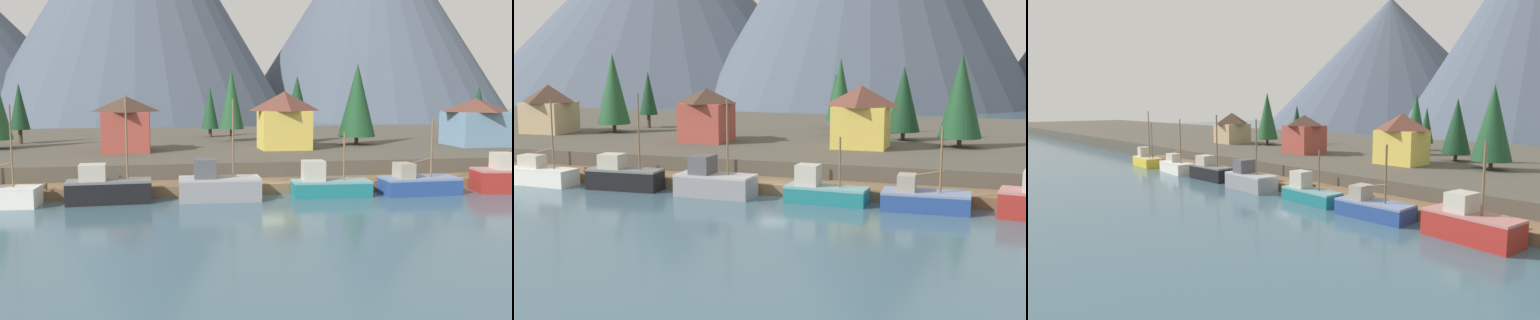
# 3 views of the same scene
# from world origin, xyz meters

# --- Properties ---
(ground_plane) EXTENTS (400.00, 400.00, 1.00)m
(ground_plane) POSITION_xyz_m (0.00, 20.00, -0.50)
(ground_plane) COLOR #3D5B6B
(dock) EXTENTS (80.00, 4.00, 1.60)m
(dock) POSITION_xyz_m (0.00, 1.99, 0.50)
(dock) COLOR brown
(dock) RESTS_ON ground_plane
(shoreline_bank) EXTENTS (400.00, 56.00, 2.50)m
(shoreline_bank) POSITION_xyz_m (0.00, 32.00, 1.25)
(shoreline_bank) COLOR #4C473D
(shoreline_bank) RESTS_ON ground_plane
(mountain_east_peak) EXTENTS (95.65, 95.65, 75.12)m
(mountain_east_peak) POSITION_xyz_m (66.17, 150.66, 37.56)
(mountain_east_peak) COLOR #475160
(mountain_east_peak) RESTS_ON ground_plane
(fishing_boat_black) EXTENTS (7.18, 2.83, 9.19)m
(fishing_boat_black) POSITION_xyz_m (-14.62, -1.55, 1.25)
(fishing_boat_black) COLOR black
(fishing_boat_black) RESTS_ON ground_plane
(fishing_boat_grey) EXTENTS (7.21, 3.35, 8.83)m
(fishing_boat_grey) POSITION_xyz_m (-5.17, -1.82, 1.30)
(fishing_boat_grey) COLOR gray
(fishing_boat_grey) RESTS_ON ground_plane
(fishing_boat_teal) EXTENTS (7.22, 2.89, 5.82)m
(fishing_boat_teal) POSITION_xyz_m (4.94, -1.56, 1.05)
(fishing_boat_teal) COLOR #196B70
(fishing_boat_teal) RESTS_ON ground_plane
(fishing_boat_blue) EXTENTS (7.19, 3.35, 6.98)m
(fishing_boat_blue) POSITION_xyz_m (13.53, -1.84, 0.96)
(fishing_boat_blue) COLOR navy
(fishing_boat_blue) RESTS_ON ground_plane
(fishing_boat_red) EXTENTS (7.42, 3.89, 7.87)m
(fishing_boat_red) POSITION_xyz_m (22.83, -2.10, 1.32)
(fishing_boat_red) COLOR maroon
(fishing_boat_red) RESTS_ON ground_plane
(house_yellow) EXTENTS (6.19, 5.20, 6.94)m
(house_yellow) POSITION_xyz_m (4.81, 16.60, 6.04)
(house_yellow) COLOR gold
(house_yellow) RESTS_ON shoreline_bank
(house_blue) EXTENTS (6.72, 7.17, 6.04)m
(house_blue) POSITION_xyz_m (29.99, 17.02, 5.58)
(house_blue) COLOR #6689A8
(house_blue) RESTS_ON shoreline_bank
(house_red) EXTENTS (5.57, 5.73, 6.39)m
(house_red) POSITION_xyz_m (-13.83, 16.64, 5.76)
(house_red) COLOR #9E4238
(house_red) RESTS_ON shoreline_bank
(conifer_near_left) EXTENTS (2.58, 2.58, 8.07)m
(conifer_near_left) POSITION_xyz_m (-28.23, 28.95, 7.44)
(conifer_near_left) COLOR #4C3823
(conifer_near_left) RESTS_ON shoreline_bank
(conifer_near_right) EXTENTS (2.97, 2.97, 7.71)m
(conifer_near_right) POSITION_xyz_m (35.98, 26.53, 6.99)
(conifer_near_right) COLOR #4C3823
(conifer_near_right) RESTS_ON shoreline_bank
(conifer_mid_left) EXTENTS (4.03, 4.03, 9.02)m
(conifer_mid_left) POSITION_xyz_m (8.42, 25.09, 7.54)
(conifer_mid_left) COLOR #4C3823
(conifer_mid_left) RESTS_ON shoreline_bank
(conifer_mid_right) EXTENTS (2.63, 2.63, 7.69)m
(conifer_mid_right) POSITION_xyz_m (-2.43, 36.07, 6.95)
(conifer_mid_right) COLOR #4C3823
(conifer_mid_right) RESTS_ON shoreline_bank
(conifer_back_left) EXTENTS (3.44, 3.44, 9.96)m
(conifer_back_left) POSITION_xyz_m (-0.11, 28.46, 8.32)
(conifer_back_left) COLOR #4C3823
(conifer_back_left) RESTS_ON shoreline_bank
(conifer_back_right) EXTENTS (4.78, 4.78, 10.55)m
(conifer_back_right) POSITION_xyz_m (15.26, 20.35, 8.32)
(conifer_back_right) COLOR #4C3823
(conifer_back_right) RESTS_ON shoreline_bank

